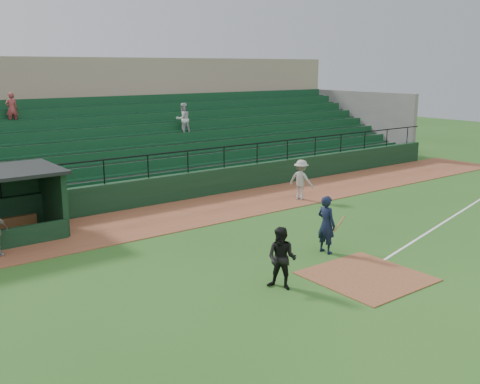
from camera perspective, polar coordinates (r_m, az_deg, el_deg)
ground at (r=16.91m, az=10.39°, el=-7.68°), size 90.00×90.00×0.00m
warning_track at (r=22.78m, az=-4.57°, el=-2.05°), size 40.00×4.00×0.03m
home_plate_dirt at (r=16.29m, az=13.00°, el=-8.55°), size 3.00×3.00×0.03m
foul_line at (r=23.78m, az=21.40°, el=-2.30°), size 17.49×4.44×0.01m
stadium_structure at (r=29.71m, az=-13.54°, el=5.65°), size 38.00×13.08×6.40m
batter_at_plate at (r=17.81m, az=8.97°, el=-3.35°), size 1.04×0.72×1.89m
umpire at (r=14.84m, az=4.37°, el=-6.91°), size 0.98×1.05×1.72m
runner at (r=24.69m, az=6.37°, el=1.28°), size 0.99×1.31×1.80m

